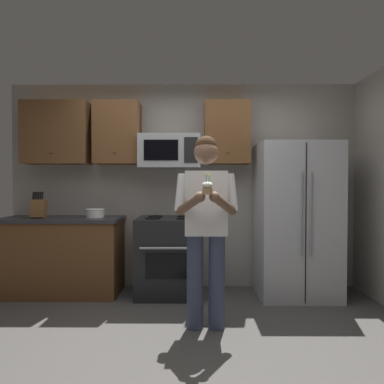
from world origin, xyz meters
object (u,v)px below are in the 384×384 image
at_px(bowl_large_white, 95,213).
at_px(refrigerator, 296,220).
at_px(microwave, 170,152).
at_px(knife_block, 39,208).
at_px(oven_range, 169,256).
at_px(cupcake, 207,188).
at_px(person, 206,220).

bearing_deg(bowl_large_white, refrigerator, -1.90).
bearing_deg(refrigerator, bowl_large_white, 178.10).
height_order(microwave, knife_block, microwave).
height_order(microwave, refrigerator, microwave).
distance_m(oven_range, microwave, 1.26).
relative_size(microwave, knife_block, 2.31).
relative_size(oven_range, cupcake, 5.36).
height_order(refrigerator, cupcake, refrigerator).
distance_m(microwave, cupcake, 1.56).
xyz_separation_m(knife_block, bowl_large_white, (0.65, 0.07, -0.06)).
relative_size(knife_block, cupcake, 1.84).
bearing_deg(knife_block, person, -26.35).
bearing_deg(cupcake, oven_range, 106.94).
bearing_deg(person, cupcake, -90.00).
distance_m(bowl_large_white, cupcake, 1.91).
xyz_separation_m(refrigerator, bowl_large_white, (-2.40, 0.08, 0.07)).
bearing_deg(knife_block, refrigerator, -0.18).
height_order(microwave, cupcake, microwave).
distance_m(refrigerator, cupcake, 1.74).
distance_m(oven_range, bowl_large_white, 1.03).
distance_m(microwave, person, 1.39).
distance_m(microwave, knife_block, 1.70).
xyz_separation_m(oven_range, knife_block, (-1.55, -0.03, 0.58)).
bearing_deg(microwave, bowl_large_white, -174.96).
bearing_deg(oven_range, microwave, 89.98).
height_order(knife_block, bowl_large_white, knife_block).
bearing_deg(knife_block, bowl_large_white, 6.11).
xyz_separation_m(oven_range, refrigerator, (1.50, -0.04, 0.44)).
bearing_deg(cupcake, bowl_large_white, 133.57).
height_order(microwave, bowl_large_white, microwave).
bearing_deg(refrigerator, person, -138.83).
xyz_separation_m(microwave, bowl_large_white, (-0.90, -0.08, -0.75)).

